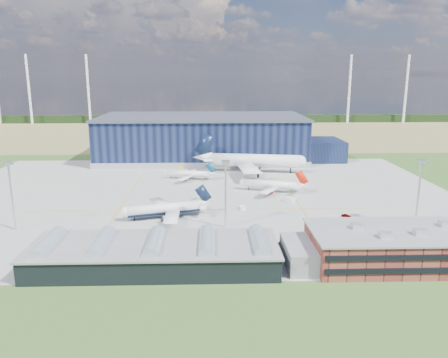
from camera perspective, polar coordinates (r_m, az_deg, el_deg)
ground at (r=176.74m, az=-3.38°, el=-3.05°), size 600.00×600.00×0.00m
apron at (r=186.34m, az=-3.29°, el=-2.17°), size 220.00×160.00×0.08m
farmland at (r=392.61m, az=-2.50°, el=6.14°), size 600.00×220.00×0.01m
treeline at (r=471.65m, az=-2.39°, el=7.87°), size 600.00×8.00×8.00m
horizon_dressing at (r=503.93m, az=-25.14°, el=10.43°), size 440.20×18.00×70.00m
hangar at (r=266.98m, az=-2.25°, el=5.17°), size 145.00×62.00×26.10m
ops_building at (r=128.45m, az=21.40°, el=-8.23°), size 46.00×23.00×10.90m
glass_concourse at (r=119.45m, az=-7.33°, el=-9.59°), size 78.00×23.00×8.60m
light_mast_west at (r=157.78m, az=-26.12°, el=-0.67°), size 2.60×2.60×23.00m
light_mast_center at (r=143.72m, az=0.20°, el=-0.54°), size 2.60×2.60×23.00m
light_mast_east at (r=159.67m, az=24.21°, el=-0.32°), size 2.60×2.60×23.00m
airliner_navy at (r=157.50m, az=-7.90°, el=-3.16°), size 41.61×41.12×10.99m
airliner_red at (r=192.24m, az=6.06°, el=-0.18°), size 39.07×38.64×10.15m
airliner_widebody at (r=229.11m, az=4.02°, el=3.30°), size 69.28×68.21×19.64m
airliner_regional at (r=214.63m, az=-4.82°, el=1.11°), size 32.04×31.59×8.82m
gse_van_a at (r=139.29m, az=14.52°, el=-7.65°), size 5.10×2.71×2.13m
gse_cart_a at (r=167.03m, az=2.45°, el=-3.77°), size 2.67×3.61×1.44m
gse_van_b at (r=178.10m, az=8.51°, el=-2.70°), size 4.52×4.85×2.09m
gse_tug_c at (r=237.16m, az=-5.63°, el=1.37°), size 2.09×3.26×1.40m
gse_cart_b at (r=193.67m, az=-3.05°, el=-1.35°), size 3.93×3.86×1.43m
gse_van_c at (r=140.20m, az=15.96°, el=-7.60°), size 4.95×3.68×2.14m
car_a at (r=164.44m, az=15.68°, el=-4.61°), size 3.80×2.71×1.20m
car_b at (r=133.54m, az=7.41°, el=-8.48°), size 3.66×2.29×1.14m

